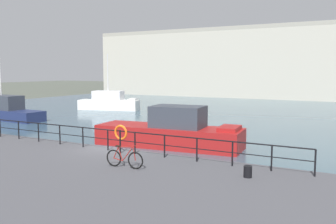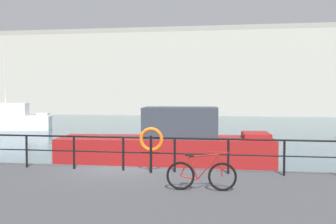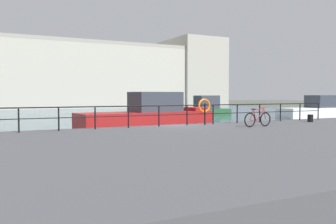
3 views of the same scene
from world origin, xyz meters
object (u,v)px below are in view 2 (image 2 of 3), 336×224
Objects in this scene: parked_bicycle at (201,175)px; life_ring_stand at (151,141)px; moored_harbor_tender at (170,145)px; harbor_building at (254,73)px; moored_small_launch at (7,119)px.

parked_bicycle is 1.27× the size of life_ring_stand.
moored_harbor_tender is at bearing 94.42° from life_ring_stand.
moored_harbor_tender is at bearing -95.30° from harbor_building.
harbor_building is 49.64m from moored_harbor_tender.
moored_small_launch reaches higher than life_ring_stand.
parked_bicycle is at bearing -66.82° from moored_small_launch.
moored_small_launch is at bearing -123.49° from harbor_building.
harbor_building is 54.24× the size of life_ring_stand.
harbor_building reaches higher than parked_bicycle.
moored_small_launch is 28.51m from life_ring_stand.
moored_small_launch is 4.40× the size of parked_bicycle.
harbor_building is 9.73× the size of moored_small_launch.
moored_small_launch reaches higher than moored_harbor_tender.
life_ring_stand is (-1.76, 2.20, 0.59)m from parked_bicycle.
life_ring_stand is at bearing 125.27° from parked_bicycle.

